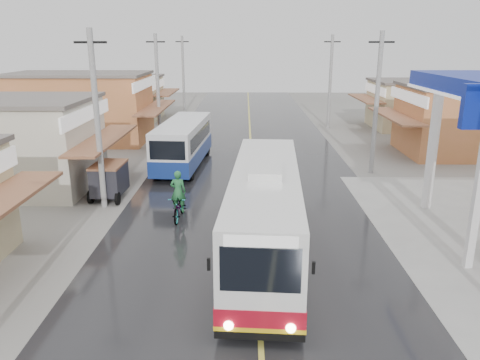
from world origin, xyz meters
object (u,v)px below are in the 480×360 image
at_px(cyclist, 179,203).
at_px(tricycle_near, 109,179).
at_px(coach_bus, 265,212).
at_px(second_bus, 183,143).

distance_m(cyclist, tricycle_near, 4.70).
distance_m(coach_bus, cyclist, 5.07).
distance_m(second_bus, tricycle_near, 6.83).
distance_m(coach_bus, tricycle_near, 9.68).
bearing_deg(second_bus, tricycle_near, -110.59).
relative_size(cyclist, tricycle_near, 0.95).
bearing_deg(second_bus, coach_bus, -66.03).
bearing_deg(tricycle_near, second_bus, 66.75).
xyz_separation_m(second_bus, cyclist, (0.94, -8.95, -0.75)).
height_order(cyclist, tricycle_near, cyclist).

